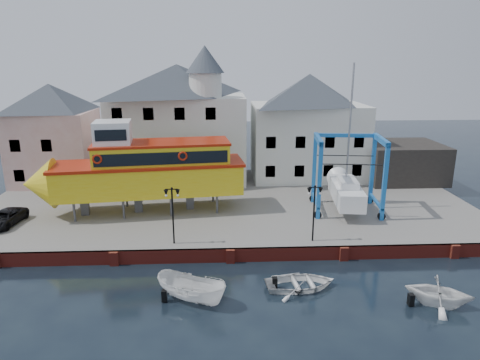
{
  "coord_description": "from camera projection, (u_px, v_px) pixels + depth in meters",
  "views": [
    {
      "loc": [
        -0.61,
        -27.18,
        13.72
      ],
      "look_at": [
        1.0,
        7.0,
        4.0
      ],
      "focal_mm": 32.0,
      "sensor_mm": 36.0,
      "label": 1
    }
  ],
  "objects": [
    {
      "name": "motorboat_c",
      "position": [
        437.0,
        305.0,
        24.72
      ],
      "size": [
        4.63,
        4.38,
        1.93
      ],
      "primitive_type": "imported",
      "rotation": [
        0.0,
        0.0,
        1.15
      ],
      "color": "white",
      "rests_on": "ground"
    },
    {
      "name": "building_white_main",
      "position": [
        180.0,
        121.0,
        45.34
      ],
      "size": [
        14.0,
        8.3,
        14.0
      ],
      "color": "silver",
      "rests_on": "hardstanding"
    },
    {
      "name": "travel_lift",
      "position": [
        345.0,
        185.0,
        37.37
      ],
      "size": [
        6.28,
        8.42,
        12.44
      ],
      "rotation": [
        0.0,
        0.0,
        -0.11
      ],
      "color": "#1265A2",
      "rests_on": "hardstanding"
    },
    {
      "name": "building_white_right",
      "position": [
        308.0,
        126.0,
        46.75
      ],
      "size": [
        12.0,
        8.0,
        11.2
      ],
      "color": "silver",
      "rests_on": "hardstanding"
    },
    {
      "name": "tour_boat",
      "position": [
        137.0,
        170.0,
        35.98
      ],
      "size": [
        18.45,
        6.47,
        7.87
      ],
      "rotation": [
        0.0,
        0.0,
        0.12
      ],
      "color": "#59595E",
      "rests_on": "hardstanding"
    },
    {
      "name": "lamp_post_left",
      "position": [
        172.0,
        201.0,
        29.73
      ],
      "size": [
        1.12,
        0.32,
        4.2
      ],
      "color": "black",
      "rests_on": "hardstanding"
    },
    {
      "name": "building_pink",
      "position": [
        54.0,
        134.0,
        44.69
      ],
      "size": [
        8.0,
        7.0,
        10.3
      ],
      "color": "tan",
      "rests_on": "hardstanding"
    },
    {
      "name": "ground",
      "position": [
        230.0,
        262.0,
        29.89
      ],
      "size": [
        140.0,
        140.0,
        0.0
      ],
      "primitive_type": "plane",
      "color": "black",
      "rests_on": "ground"
    },
    {
      "name": "lamp_post_right",
      "position": [
        314.0,
        199.0,
        30.18
      ],
      "size": [
        1.12,
        0.32,
        4.2
      ],
      "color": "black",
      "rests_on": "hardstanding"
    },
    {
      "name": "shed_dark",
      "position": [
        401.0,
        162.0,
        46.27
      ],
      "size": [
        8.0,
        7.0,
        4.0
      ],
      "primitive_type": "cube",
      "color": "black",
      "rests_on": "hardstanding"
    },
    {
      "name": "hardstanding",
      "position": [
        227.0,
        204.0,
        40.33
      ],
      "size": [
        44.0,
        22.0,
        1.0
      ],
      "primitive_type": "cube",
      "color": "#635E54",
      "rests_on": "ground"
    },
    {
      "name": "motorboat_b",
      "position": [
        300.0,
        288.0,
        26.57
      ],
      "size": [
        4.65,
        3.53,
        0.9
      ],
      "primitive_type": "imported",
      "rotation": [
        0.0,
        0.0,
        1.67
      ],
      "color": "white",
      "rests_on": "ground"
    },
    {
      "name": "motorboat_a",
      "position": [
        192.0,
        301.0,
        25.13
      ],
      "size": [
        4.87,
        3.77,
        1.78
      ],
      "primitive_type": "imported",
      "rotation": [
        0.0,
        0.0,
        1.06
      ],
      "color": "white",
      "rests_on": "ground"
    },
    {
      "name": "quay_wall",
      "position": [
        230.0,
        255.0,
        29.86
      ],
      "size": [
        44.0,
        0.47,
        1.0
      ],
      "color": "maroon",
      "rests_on": "ground"
    },
    {
      "name": "van",
      "position": [
        5.0,
        218.0,
        33.81
      ],
      "size": [
        2.42,
        4.41,
        1.17
      ],
      "primitive_type": "imported",
      "rotation": [
        0.0,
        0.0,
        -0.12
      ],
      "color": "black",
      "rests_on": "hardstanding"
    }
  ]
}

